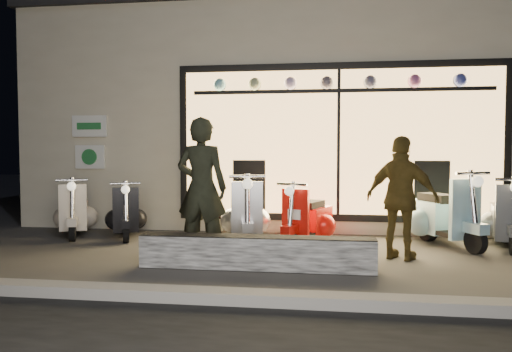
{
  "coord_description": "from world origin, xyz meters",
  "views": [
    {
      "loc": [
        0.6,
        -6.48,
        1.42
      ],
      "look_at": [
        -0.4,
        0.6,
        1.05
      ],
      "focal_mm": 35.0,
      "sensor_mm": 36.0,
      "label": 1
    }
  ],
  "objects_px": {
    "graffiti_barrier": "(256,253)",
    "scooter_red": "(310,219)",
    "man": "(202,188)",
    "scooter_silver": "(246,215)",
    "woman": "(402,198)"
  },
  "relations": [
    {
      "from": "man",
      "to": "graffiti_barrier",
      "type": "bearing_deg",
      "value": 149.92
    },
    {
      "from": "scooter_red",
      "to": "woman",
      "type": "distance_m",
      "value": 1.6
    },
    {
      "from": "scooter_silver",
      "to": "woman",
      "type": "bearing_deg",
      "value": -35.86
    },
    {
      "from": "scooter_silver",
      "to": "woman",
      "type": "height_order",
      "value": "woman"
    },
    {
      "from": "scooter_red",
      "to": "man",
      "type": "xyz_separation_m",
      "value": [
        -1.38,
        -1.18,
        0.56
      ]
    },
    {
      "from": "graffiti_barrier",
      "to": "scooter_silver",
      "type": "relative_size",
      "value": 1.95
    },
    {
      "from": "scooter_red",
      "to": "man",
      "type": "relative_size",
      "value": 0.68
    },
    {
      "from": "graffiti_barrier",
      "to": "scooter_red",
      "type": "xyz_separation_m",
      "value": [
        0.57,
        1.74,
        0.17
      ]
    },
    {
      "from": "graffiti_barrier",
      "to": "man",
      "type": "height_order",
      "value": "man"
    },
    {
      "from": "scooter_red",
      "to": "woman",
      "type": "bearing_deg",
      "value": -14.94
    },
    {
      "from": "scooter_silver",
      "to": "man",
      "type": "bearing_deg",
      "value": -118.45
    },
    {
      "from": "graffiti_barrier",
      "to": "scooter_silver",
      "type": "bearing_deg",
      "value": 103.12
    },
    {
      "from": "graffiti_barrier",
      "to": "man",
      "type": "distance_m",
      "value": 1.22
    },
    {
      "from": "graffiti_barrier",
      "to": "woman",
      "type": "height_order",
      "value": "woman"
    },
    {
      "from": "scooter_silver",
      "to": "woman",
      "type": "relative_size",
      "value": 0.9
    }
  ]
}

